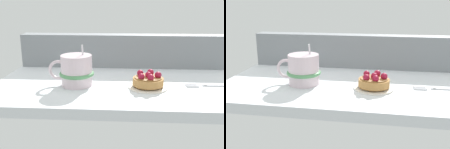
{
  "view_description": "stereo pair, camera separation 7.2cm",
  "coord_description": "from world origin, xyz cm",
  "views": [
    {
      "loc": [
        2.12,
        -74.11,
        23.4
      ],
      "look_at": [
        -2.39,
        -4.74,
        3.39
      ],
      "focal_mm": 42.73,
      "sensor_mm": 36.0,
      "label": 1
    },
    {
      "loc": [
        9.29,
        -73.27,
        23.4
      ],
      "look_at": [
        -2.39,
        -4.74,
        3.39
      ],
      "focal_mm": 42.73,
      "sensor_mm": 36.0,
      "label": 2
    }
  ],
  "objects": [
    {
      "name": "ground_plane",
      "position": [
        0.0,
        0.0,
        -1.34
      ],
      "size": [
        72.01,
        41.75,
        2.68
      ],
      "primitive_type": "cube",
      "color": "silver"
    },
    {
      "name": "coffee_mug",
      "position": [
        -12.35,
        -4.21,
        4.14
      ],
      "size": [
        12.68,
        9.58,
        11.38
      ],
      "color": "silver",
      "rests_on": "ground_plane"
    },
    {
      "name": "window_rail_back",
      "position": [
        0.0,
        17.88,
        5.65
      ],
      "size": [
        70.57,
        6.0,
        11.3
      ],
      "primitive_type": "cube",
      "color": "gray",
      "rests_on": "ground_plane"
    },
    {
      "name": "raspberry_tart",
      "position": [
        7.39,
        -5.26,
        2.23
      ],
      "size": [
        8.25,
        8.25,
        3.81
      ],
      "color": "#B77F42",
      "rests_on": "dessert_plate"
    },
    {
      "name": "dessert_plate",
      "position": [
        7.38,
        -5.26,
        0.38
      ],
      "size": [
        10.61,
        10.61,
        0.8
      ],
      "color": "silver",
      "rests_on": "ground_plane"
    },
    {
      "name": "dessert_fork",
      "position": [
        25.58,
        -2.78,
        0.3
      ],
      "size": [
        16.15,
        2.62,
        0.6
      ],
      "color": "silver",
      "rests_on": "ground_plane"
    }
  ]
}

